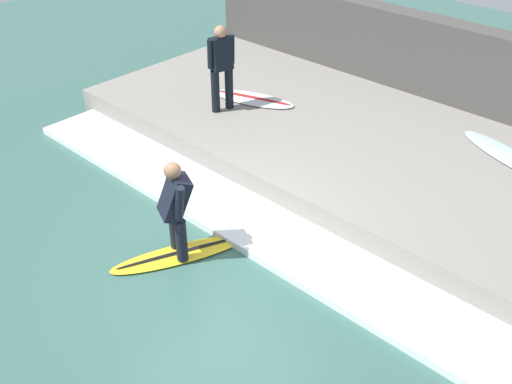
{
  "coord_description": "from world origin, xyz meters",
  "views": [
    {
      "loc": [
        -4.5,
        -4.91,
        5.48
      ],
      "look_at": [
        0.77,
        0.0,
        0.7
      ],
      "focal_mm": 42.0,
      "sensor_mm": 36.0,
      "label": 1
    }
  ],
  "objects": [
    {
      "name": "surfboard_waiting_near",
      "position": [
        3.39,
        2.5,
        0.5
      ],
      "size": [
        1.08,
        1.8,
        0.07
      ],
      "color": "silver",
      "rests_on": "concrete_ledge"
    },
    {
      "name": "concrete_ledge",
      "position": [
        3.57,
        0.0,
        0.23
      ],
      "size": [
        4.4,
        10.83,
        0.47
      ],
      "primitive_type": "cube",
      "color": "gray",
      "rests_on": "ground_plane"
    },
    {
      "name": "surfer_riding",
      "position": [
        -0.4,
        0.39,
        0.88
      ],
      "size": [
        0.57,
        0.62,
        1.48
      ],
      "color": "black",
      "rests_on": "surfboard_riding"
    },
    {
      "name": "back_wall",
      "position": [
        6.02,
        0.0,
        0.99
      ],
      "size": [
        0.5,
        11.37,
        1.98
      ],
      "primitive_type": "cube",
      "color": "#474442",
      "rests_on": "ground_plane"
    },
    {
      "name": "surfboard_spare",
      "position": [
        4.63,
        -2.15,
        0.5
      ],
      "size": [
        1.19,
        2.09,
        0.06
      ],
      "color": "silver",
      "rests_on": "concrete_ledge"
    },
    {
      "name": "wave_foam_crest",
      "position": [
        0.8,
        0.0,
        0.06
      ],
      "size": [
        1.14,
        10.29,
        0.12
      ],
      "primitive_type": "cube",
      "color": "silver",
      "rests_on": "ground_plane"
    },
    {
      "name": "surfer_waiting_near",
      "position": [
        2.69,
        2.66,
        1.38
      ],
      "size": [
        0.54,
        0.34,
        1.63
      ],
      "color": "black",
      "rests_on": "concrete_ledge"
    },
    {
      "name": "surfboard_riding",
      "position": [
        -0.4,
        0.39,
        0.03
      ],
      "size": [
        2.02,
        1.22,
        0.07
      ],
      "color": "yellow",
      "rests_on": "ground_plane"
    },
    {
      "name": "ground_plane",
      "position": [
        0.0,
        0.0,
        0.0
      ],
      "size": [
        28.0,
        28.0,
        0.0
      ],
      "primitive_type": "plane",
      "color": "#386056"
    }
  ]
}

